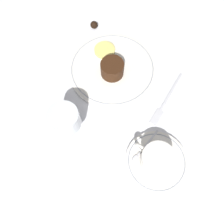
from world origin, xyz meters
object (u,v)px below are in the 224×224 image
Objects in this scene: coffee_cup at (157,159)px; wine_glass at (65,120)px; dinner_plate at (112,68)px; dessert_cake at (112,69)px; fork at (165,103)px.

wine_glass reaches higher than coffee_cup.
wine_glass reaches higher than dinner_plate.
dinner_plate is 0.24m from wine_glass.
fork is at bearing -177.38° from dessert_cake.
dessert_cake is (0.18, 0.01, 0.03)m from fork.
wine_glass is at bearing 51.37° from fork.
dinner_plate is 2.49× the size of coffee_cup.
fork is (-0.19, 0.01, -0.01)m from dinner_plate.
dinner_plate is at bearing -56.74° from dessert_cake.
coffee_cup is 0.25m from wine_glass.
coffee_cup reaches higher than dessert_cake.
fork is at bearing 177.48° from dinner_plate.
wine_glass is at bearing 91.35° from dessert_cake.
dessert_cake is at bearing 2.62° from fork.
dinner_plate is 3.93× the size of dessert_cake.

